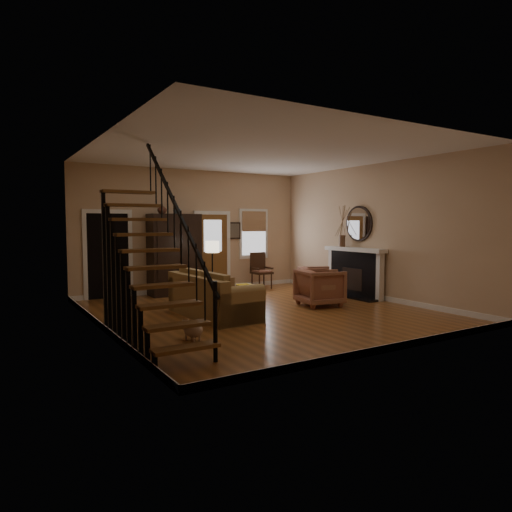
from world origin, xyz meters
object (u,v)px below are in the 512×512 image
armchair_left (320,287)px  armchair_right (317,282)px  sofa (214,296)px  floor_lamp (212,271)px  side_chair (262,271)px  coffee_table (246,299)px  armoire (174,255)px

armchair_left → armchair_right: 1.13m
sofa → floor_lamp: (0.78, 1.65, 0.30)m
floor_lamp → side_chair: 2.45m
armchair_left → side_chair: (0.35, 3.01, 0.09)m
coffee_table → floor_lamp: size_ratio=0.74×
armchair_left → side_chair: size_ratio=0.90×
coffee_table → side_chair: bearing=51.2°
coffee_table → armchair_left: (1.55, -0.65, 0.21)m
armoire → sofa: (-0.36, -3.03, -0.63)m
armoire → side_chair: armoire is taller
coffee_table → sofa: bearing=-155.0°
armchair_left → armchair_right: (0.67, 0.91, -0.03)m
armchair_left → sofa: bearing=95.9°
armchair_left → floor_lamp: floor_lamp is taller
armchair_right → side_chair: bearing=33.8°
armchair_right → armchair_left: bearing=168.6°
armoire → armchair_right: 3.74m
armchair_left → side_chair: bearing=3.3°
armchair_right → floor_lamp: floor_lamp is taller
sofa → side_chair: (2.91, 2.83, 0.09)m
floor_lamp → side_chair: bearing=29.0°
coffee_table → armchair_right: bearing=6.7°
armchair_left → floor_lamp: 2.57m
coffee_table → armchair_right: (2.22, 0.26, 0.18)m
armchair_left → floor_lamp: size_ratio=0.64×
armoire → sofa: size_ratio=0.94×
floor_lamp → side_chair: size_ratio=1.41×
coffee_table → armoire: bearing=104.4°
armchair_left → armchair_right: size_ratio=1.08×
sofa → armchair_right: sofa is taller
sofa → floor_lamp: size_ratio=1.56×
floor_lamp → side_chair: (2.13, 1.18, -0.21)m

